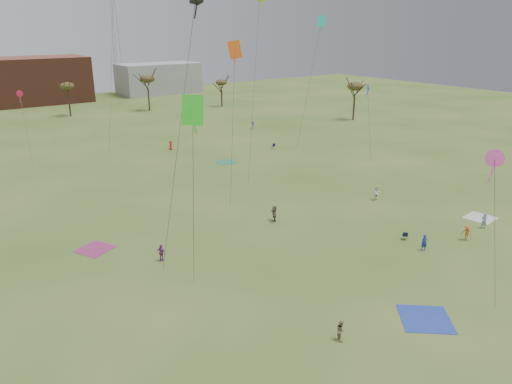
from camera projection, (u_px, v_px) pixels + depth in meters
ground at (346, 299)px, 37.66m from camera, size 260.00×260.00×0.00m
flyer_near_right at (424, 243)px, 45.60m from camera, size 0.68×0.63×1.57m
spectator_fore_b at (341, 330)px, 32.65m from camera, size 0.82×0.89×1.48m
spectator_fore_c at (274, 214)px, 52.32m from camera, size 1.18×1.71×1.78m
flyer_mid_b at (467, 233)px, 47.80m from camera, size 0.86×1.14×1.57m
flyer_mid_c at (484, 220)px, 50.60m from camera, size 0.74×0.65×1.72m
spectator_mid_d at (161, 253)px, 43.57m from camera, size 0.77×1.02×1.61m
spectator_mid_e at (377, 193)px, 58.68m from camera, size 0.97×0.80×1.81m
flyer_far_b at (171, 145)px, 82.35m from camera, size 0.91×0.81×1.57m
flyer_far_c at (253, 125)px, 98.73m from camera, size 0.99×1.12×1.50m
blanket_blue at (425, 319)px, 35.15m from camera, size 5.02×5.02×0.03m
blanket_cream at (480, 218)px, 53.49m from camera, size 3.16×3.16×0.03m
blanket_plum at (95, 249)px, 46.07m from camera, size 3.93×3.93×0.03m
blanket_olive at (226, 162)px, 75.08m from camera, size 3.64×3.64×0.03m
camp_chair_center at (405, 237)px, 48.07m from camera, size 0.74×0.74×0.87m
camp_chair_right at (273, 147)px, 83.10m from camera, size 0.68×0.66×0.87m
kites_aloft at (171, 10)px, 52.54m from camera, size 66.56×64.26×27.91m
tree_line at (42, 96)px, 94.21m from camera, size 117.44×49.32×8.91m
building_brick at (36, 80)px, 130.16m from camera, size 26.00×16.00×12.00m
building_grey at (159, 78)px, 148.55m from camera, size 24.00×12.00×9.00m
radio_tower at (114, 28)px, 143.51m from camera, size 1.51×1.72×41.00m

